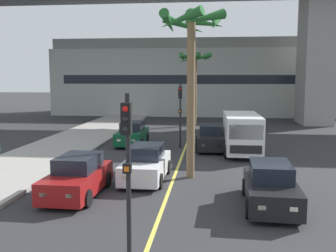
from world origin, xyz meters
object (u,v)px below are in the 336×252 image
car_queue_second (210,138)px  palm_tree_mid_median (192,43)px  car_queue_sixth (78,177)px  palm_tree_near_median (195,68)px  car_queue_fifth (146,164)px  traffic_light_median_far (180,106)px  car_queue_third (270,187)px  delivery_van (242,132)px  traffic_light_median_near (127,155)px  car_queue_fourth (132,134)px  car_queue_front (237,125)px

car_queue_second → palm_tree_mid_median: 8.92m
car_queue_sixth → palm_tree_mid_median: palm_tree_mid_median is taller
car_queue_second → palm_tree_near_median: bearing=97.4°
car_queue_fifth → traffic_light_median_far: 8.30m
car_queue_third → delivery_van: size_ratio=0.79×
traffic_light_median_far → palm_tree_mid_median: palm_tree_mid_median is taller
car_queue_sixth → traffic_light_median_near: size_ratio=0.98×
car_queue_sixth → palm_tree_mid_median: size_ratio=0.55×
car_queue_third → traffic_light_median_far: bearing=110.3°
car_queue_fourth → delivery_van: (7.15, -2.27, 0.57)m
car_queue_fifth → car_queue_third: bearing=-31.6°
car_queue_sixth → traffic_light_median_far: traffic_light_median_far is taller
car_queue_sixth → car_queue_third: bearing=-3.9°
car_queue_front → traffic_light_median_far: traffic_light_median_far is taller
car_queue_second → car_queue_sixth: (-5.10, -10.30, 0.00)m
car_queue_fourth → palm_tree_mid_median: bearing=-61.6°
car_queue_front → car_queue_fourth: 9.62m
delivery_van → car_queue_fourth: bearing=162.4°
traffic_light_median_near → car_queue_third: bearing=48.5°
car_queue_front → palm_tree_near_median: size_ratio=0.60×
traffic_light_median_near → delivery_van: bearing=75.0°
car_queue_fifth → car_queue_sixth: (-2.26, -2.56, 0.00)m
car_queue_third → traffic_light_median_far: traffic_light_median_far is taller
car_queue_front → delivery_van: 8.46m
car_queue_sixth → traffic_light_median_far: (3.14, 10.57, 1.99)m
car_queue_second → car_queue_fifth: same height
car_queue_sixth → traffic_light_median_near: traffic_light_median_near is taller
car_queue_fifth → traffic_light_median_near: bearing=-83.6°
palm_tree_near_median → palm_tree_mid_median: bearing=-87.9°
traffic_light_median_far → palm_tree_near_median: size_ratio=0.61×
car_queue_second → car_queue_sixth: 11.49m
traffic_light_median_near → car_queue_sixth: bearing=121.2°
car_queue_front → traffic_light_median_near: bearing=-100.2°
car_queue_second → traffic_light_median_near: size_ratio=0.99×
car_queue_fifth → traffic_light_median_near: (0.87, -7.72, 1.99)m
car_queue_fifth → palm_tree_near_median: palm_tree_near_median is taller
traffic_light_median_far → palm_tree_near_median: 11.97m
car_queue_third → car_queue_fourth: 14.02m
car_queue_sixth → traffic_light_median_far: 11.21m
delivery_van → palm_tree_mid_median: size_ratio=0.70×
car_queue_second → car_queue_fifth: (-2.85, -7.73, 0.00)m
traffic_light_median_near → palm_tree_mid_median: palm_tree_mid_median is taller
delivery_van → palm_tree_mid_median: bearing=-114.6°
delivery_van → traffic_light_median_near: 14.85m
car_queue_fifth → palm_tree_near_median: (1.30, 19.67, 4.66)m
car_queue_fourth → palm_tree_mid_median: (4.44, -8.20, 5.33)m
traffic_light_median_near → palm_tree_near_median: (0.43, 27.39, 2.66)m
car_queue_front → car_queue_sixth: (-7.20, -17.56, 0.00)m
traffic_light_median_near → palm_tree_near_median: bearing=89.1°
car_queue_sixth → palm_tree_near_median: 22.99m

